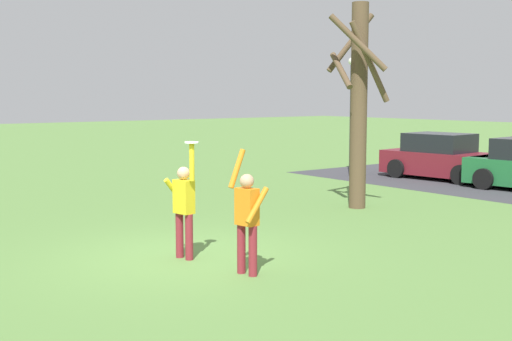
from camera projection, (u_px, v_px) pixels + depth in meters
name	position (u px, v px, depth m)	size (l,w,h in m)	color
ground_plane	(183.00, 257.00, 11.99)	(120.00, 120.00, 0.00)	#567F3D
person_catcher	(184.00, 204.00, 11.74)	(0.57, 0.49, 2.08)	maroon
person_defender	(247.00, 215.00, 10.68)	(0.59, 0.50, 2.04)	maroon
frisbee_disc	(192.00, 142.00, 11.46)	(0.25, 0.25, 0.02)	white
parked_car_maroon	(442.00, 158.00, 23.11)	(4.23, 2.30, 1.59)	maroon
bare_tree_tall	(358.00, 99.00, 16.87)	(1.90, 1.89, 5.23)	brown
lamppost_by_lot	(352.00, 104.00, 23.86)	(0.28, 0.28, 4.26)	#2D2D33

